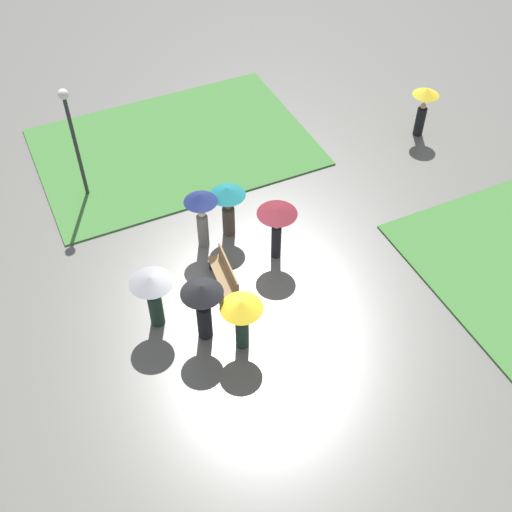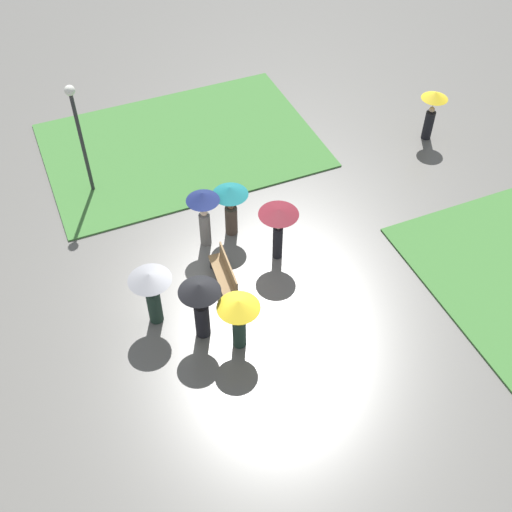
# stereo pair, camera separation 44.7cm
# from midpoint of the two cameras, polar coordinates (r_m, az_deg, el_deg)

# --- Properties ---
(ground_plane) EXTENTS (90.00, 90.00, 0.00)m
(ground_plane) POSITION_cam_midpoint_polar(r_m,az_deg,el_deg) (18.49, -3.60, -3.16)
(ground_plane) COLOR #66635E
(lawn_patch_near) EXTENTS (6.68, 9.55, 0.06)m
(lawn_patch_near) POSITION_cam_midpoint_polar(r_m,az_deg,el_deg) (23.69, -6.12, 9.77)
(lawn_patch_near) COLOR #427A38
(lawn_patch_near) RESTS_ON ground_plane
(park_bench) EXTENTS (1.74, 0.57, 0.90)m
(park_bench) POSITION_cam_midpoint_polar(r_m,az_deg,el_deg) (18.30, -2.06, -1.57)
(park_bench) COLOR brown
(park_bench) RESTS_ON ground_plane
(lamp_post) EXTENTS (0.32, 0.32, 3.98)m
(lamp_post) POSITION_cam_midpoint_polar(r_m,az_deg,el_deg) (20.73, -14.94, 11.14)
(lamp_post) COLOR #2D2D30
(lamp_post) RESTS_ON ground_plane
(crowd_person_navy) EXTENTS (0.99, 0.99, 2.02)m
(crowd_person_navy) POSITION_cam_midpoint_polar(r_m,az_deg,el_deg) (18.85, -4.02, 4.30)
(crowd_person_navy) COLOR slate
(crowd_person_navy) RESTS_ON ground_plane
(crowd_person_black) EXTENTS (1.11, 1.11, 1.99)m
(crowd_person_black) POSITION_cam_midpoint_polar(r_m,az_deg,el_deg) (16.48, -4.20, -3.92)
(crowd_person_black) COLOR black
(crowd_person_black) RESTS_ON ground_plane
(crowd_person_yellow) EXTENTS (1.12, 1.12, 1.78)m
(crowd_person_yellow) POSITION_cam_midpoint_polar(r_m,az_deg,el_deg) (16.27, -0.76, -5.06)
(crowd_person_yellow) COLOR #1E3328
(crowd_person_yellow) RESTS_ON ground_plane
(crowd_person_teal) EXTENTS (1.09, 1.09, 1.82)m
(crowd_person_teal) POSITION_cam_midpoint_polar(r_m,az_deg,el_deg) (19.27, -1.61, 4.95)
(crowd_person_teal) COLOR #47382D
(crowd_person_teal) RESTS_ON ground_plane
(crowd_person_maroon) EXTENTS (1.17, 1.17, 1.90)m
(crowd_person_maroon) POSITION_cam_midpoint_polar(r_m,az_deg,el_deg) (18.40, 2.70, 3.14)
(crowd_person_maroon) COLOR black
(crowd_person_maroon) RESTS_ON ground_plane
(crowd_person_grey) EXTENTS (1.16, 1.16, 1.84)m
(crowd_person_grey) POSITION_cam_midpoint_polar(r_m,az_deg,el_deg) (17.01, -8.54, -2.88)
(crowd_person_grey) COLOR #1E3328
(crowd_person_grey) RESTS_ON ground_plane
(lone_walker_mid_plaza) EXTENTS (0.94, 0.94, 1.91)m
(lone_walker_mid_plaza) POSITION_cam_midpoint_polar(r_m,az_deg,el_deg) (24.11, 15.95, 12.64)
(lone_walker_mid_plaza) COLOR black
(lone_walker_mid_plaza) RESTS_ON ground_plane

